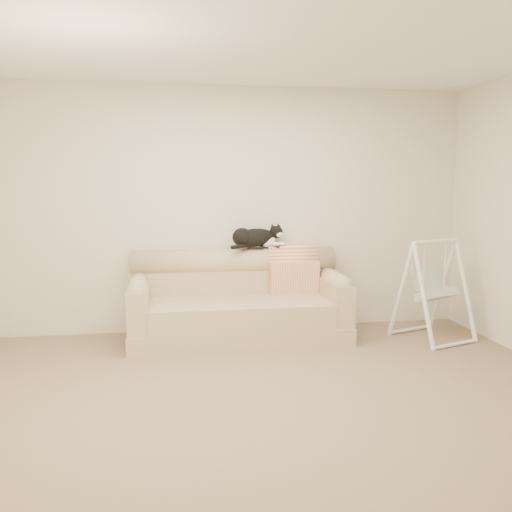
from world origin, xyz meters
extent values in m
plane|color=#786A55|center=(0.00, 0.00, 0.00)|extent=(5.00, 5.00, 0.00)
cube|color=silver|center=(0.00, 2.00, 1.30)|extent=(5.00, 0.04, 2.60)
cube|color=silver|center=(0.00, -2.00, 1.30)|extent=(5.00, 0.04, 2.60)
cube|color=white|center=(0.00, 0.00, 2.59)|extent=(5.00, 4.00, 0.02)
cube|color=tan|center=(-0.05, 1.53, 0.09)|extent=(2.20, 0.90, 0.18)
cube|color=tan|center=(-0.05, 1.42, 0.30)|extent=(1.80, 0.68, 0.24)
cube|color=tan|center=(-0.05, 1.87, 0.43)|extent=(2.20, 0.22, 0.50)
cylinder|color=tan|center=(-0.05, 1.87, 0.76)|extent=(2.16, 0.28, 0.28)
cube|color=tan|center=(-1.04, 1.53, 0.39)|extent=(0.20, 0.88, 0.42)
cylinder|color=tan|center=(-1.04, 1.53, 0.60)|extent=(0.18, 0.84, 0.18)
cube|color=tan|center=(0.94, 1.53, 0.39)|extent=(0.20, 0.88, 0.42)
cylinder|color=tan|center=(0.94, 1.53, 0.60)|extent=(0.18, 0.84, 0.18)
cube|color=black|center=(0.18, 1.84, 0.91)|extent=(0.18, 0.07, 0.02)
cube|color=gray|center=(0.18, 1.84, 0.92)|extent=(0.10, 0.05, 0.01)
cube|color=black|center=(0.35, 1.84, 0.91)|extent=(0.18, 0.10, 0.02)
ellipsoid|color=black|center=(0.19, 1.85, 1.02)|extent=(0.50, 0.36, 0.19)
ellipsoid|color=black|center=(0.03, 1.81, 1.03)|extent=(0.27, 0.26, 0.19)
ellipsoid|color=white|center=(0.31, 1.87, 0.98)|extent=(0.21, 0.17, 0.13)
ellipsoid|color=black|center=(0.41, 1.89, 1.07)|extent=(0.18, 0.19, 0.13)
ellipsoid|color=white|center=(0.43, 1.84, 1.05)|extent=(0.09, 0.08, 0.05)
sphere|color=#BF7272|center=(0.44, 1.81, 1.05)|extent=(0.02, 0.02, 0.02)
cone|color=black|center=(0.37, 1.89, 1.13)|extent=(0.08, 0.09, 0.07)
cone|color=black|center=(0.44, 1.92, 1.13)|extent=(0.06, 0.07, 0.07)
sphere|color=#A5661F|center=(0.40, 1.83, 1.08)|extent=(0.02, 0.02, 0.02)
sphere|color=#A5661F|center=(0.45, 1.85, 1.08)|extent=(0.02, 0.02, 0.02)
ellipsoid|color=white|center=(0.40, 1.85, 0.94)|extent=(0.11, 0.13, 0.04)
ellipsoid|color=white|center=(0.46, 1.87, 0.94)|extent=(0.11, 0.13, 0.04)
cylinder|color=black|center=(0.00, 1.71, 0.94)|extent=(0.22, 0.19, 0.04)
cylinder|color=#D65F3E|center=(0.58, 1.87, 0.76)|extent=(0.52, 0.33, 0.33)
cube|color=#D65F3E|center=(0.58, 1.70, 0.56)|extent=(0.52, 0.09, 0.42)
cylinder|color=white|center=(1.70, 1.01, 0.50)|extent=(0.16, 0.35, 1.02)
cylinder|color=white|center=(1.59, 1.30, 0.50)|extent=(0.16, 0.35, 1.02)
cylinder|color=white|center=(2.25, 1.20, 0.50)|extent=(0.16, 0.35, 1.02)
cylinder|color=white|center=(2.14, 1.49, 0.50)|extent=(0.16, 0.35, 1.02)
cylinder|color=white|center=(1.92, 1.25, 1.01)|extent=(0.56, 0.23, 0.04)
cylinder|color=white|center=(2.02, 0.95, 0.02)|extent=(0.56, 0.22, 0.04)
cylinder|color=white|center=(1.82, 1.55, 0.02)|extent=(0.56, 0.22, 0.04)
cube|color=white|center=(1.93, 1.22, 0.47)|extent=(0.42, 0.40, 0.19)
cube|color=white|center=(1.89, 1.35, 0.63)|extent=(0.37, 0.25, 0.27)
cylinder|color=white|center=(1.78, 1.20, 0.77)|extent=(0.02, 0.02, 0.48)
cylinder|color=white|center=(2.06, 1.30, 0.77)|extent=(0.02, 0.02, 0.48)
camera|label=1|loc=(-0.78, -4.09, 1.63)|focal=40.00mm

